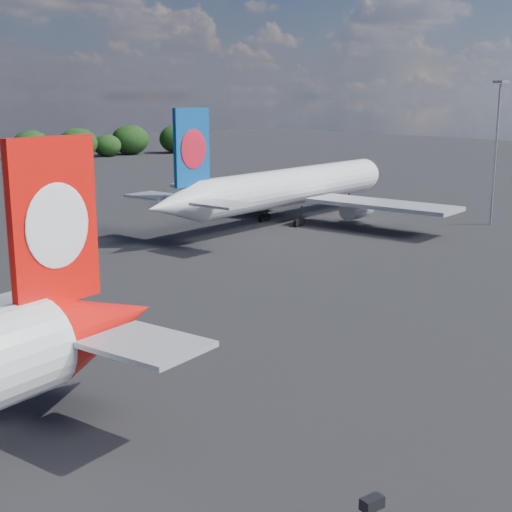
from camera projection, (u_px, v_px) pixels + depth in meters
china_southern_airliner at (285, 188)px, 102.57m from camera, size 50.49×48.38×16.69m
floodlight_mast_near at (497, 131)px, 99.59m from camera, size 1.60×1.60×20.16m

